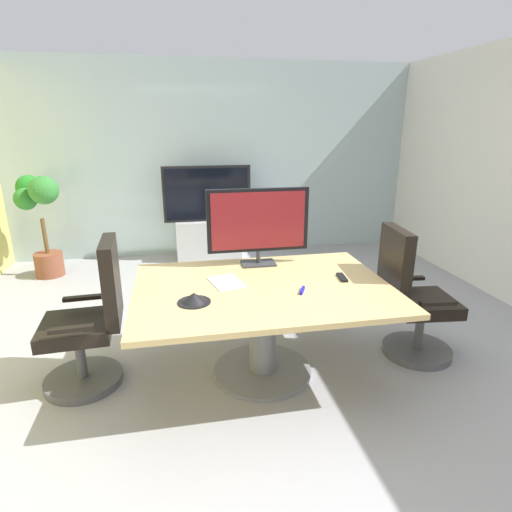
{
  "coord_description": "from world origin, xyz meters",
  "views": [
    {
      "loc": [
        -0.58,
        -2.76,
        1.86
      ],
      "look_at": [
        -0.0,
        0.24,
        0.87
      ],
      "focal_mm": 29.14,
      "sensor_mm": 36.0,
      "label": 1
    }
  ],
  "objects_px": {
    "conference_table": "(262,307)",
    "remote_control": "(342,277)",
    "conference_phone": "(194,298)",
    "wall_display_unit": "(208,228)",
    "office_chair_left": "(91,327)",
    "office_chair_right": "(411,304)",
    "tv_monitor": "(258,222)",
    "potted_plant": "(41,209)"
  },
  "relations": [
    {
      "from": "wall_display_unit",
      "to": "office_chair_left",
      "type": "bearing_deg",
      "value": -110.69
    },
    {
      "from": "conference_phone",
      "to": "wall_display_unit",
      "type": "bearing_deg",
      "value": 83.82
    },
    {
      "from": "office_chair_left",
      "to": "conference_phone",
      "type": "distance_m",
      "value": 0.86
    },
    {
      "from": "conference_table",
      "to": "wall_display_unit",
      "type": "bearing_deg",
      "value": 93.09
    },
    {
      "from": "office_chair_right",
      "to": "tv_monitor",
      "type": "height_order",
      "value": "tv_monitor"
    },
    {
      "from": "tv_monitor",
      "to": "conference_table",
      "type": "bearing_deg",
      "value": -97.52
    },
    {
      "from": "office_chair_right",
      "to": "conference_table",
      "type": "bearing_deg",
      "value": 97.36
    },
    {
      "from": "wall_display_unit",
      "to": "remote_control",
      "type": "height_order",
      "value": "wall_display_unit"
    },
    {
      "from": "office_chair_left",
      "to": "tv_monitor",
      "type": "distance_m",
      "value": 1.5
    },
    {
      "from": "conference_table",
      "to": "office_chair_left",
      "type": "distance_m",
      "value": 1.25
    },
    {
      "from": "office_chair_right",
      "to": "tv_monitor",
      "type": "bearing_deg",
      "value": 74.52
    },
    {
      "from": "conference_table",
      "to": "tv_monitor",
      "type": "bearing_deg",
      "value": 82.48
    },
    {
      "from": "remote_control",
      "to": "wall_display_unit",
      "type": "bearing_deg",
      "value": 111.86
    },
    {
      "from": "office_chair_left",
      "to": "potted_plant",
      "type": "height_order",
      "value": "potted_plant"
    },
    {
      "from": "conference_table",
      "to": "remote_control",
      "type": "bearing_deg",
      "value": 2.92
    },
    {
      "from": "office_chair_right",
      "to": "remote_control",
      "type": "distance_m",
      "value": 0.67
    },
    {
      "from": "conference_table",
      "to": "remote_control",
      "type": "xyz_separation_m",
      "value": [
        0.63,
        0.03,
        0.18
      ]
    },
    {
      "from": "office_chair_left",
      "to": "office_chair_right",
      "type": "bearing_deg",
      "value": 84.76
    },
    {
      "from": "remote_control",
      "to": "conference_phone",
      "type": "bearing_deg",
      "value": -161.34
    },
    {
      "from": "tv_monitor",
      "to": "conference_phone",
      "type": "xyz_separation_m",
      "value": [
        -0.57,
        -0.7,
        -0.33
      ]
    },
    {
      "from": "wall_display_unit",
      "to": "conference_phone",
      "type": "height_order",
      "value": "wall_display_unit"
    },
    {
      "from": "office_chair_right",
      "to": "conference_phone",
      "type": "bearing_deg",
      "value": 103.62
    },
    {
      "from": "wall_display_unit",
      "to": "potted_plant",
      "type": "relative_size",
      "value": 1.02
    },
    {
      "from": "tv_monitor",
      "to": "office_chair_right",
      "type": "bearing_deg",
      "value": -21.43
    },
    {
      "from": "office_chair_right",
      "to": "conference_phone",
      "type": "relative_size",
      "value": 4.95
    },
    {
      "from": "office_chair_left",
      "to": "wall_display_unit",
      "type": "distance_m",
      "value": 3.05
    },
    {
      "from": "wall_display_unit",
      "to": "remote_control",
      "type": "xyz_separation_m",
      "value": [
        0.79,
        -2.94,
        0.29
      ]
    },
    {
      "from": "tv_monitor",
      "to": "potted_plant",
      "type": "height_order",
      "value": "tv_monitor"
    },
    {
      "from": "tv_monitor",
      "to": "remote_control",
      "type": "distance_m",
      "value": 0.81
    },
    {
      "from": "conference_table",
      "to": "conference_phone",
      "type": "relative_size",
      "value": 8.42
    },
    {
      "from": "remote_control",
      "to": "potted_plant",
      "type": "bearing_deg",
      "value": 144.48
    },
    {
      "from": "tv_monitor",
      "to": "potted_plant",
      "type": "relative_size",
      "value": 0.66
    },
    {
      "from": "potted_plant",
      "to": "conference_phone",
      "type": "relative_size",
      "value": 5.81
    },
    {
      "from": "tv_monitor",
      "to": "wall_display_unit",
      "type": "xyz_separation_m",
      "value": [
        -0.23,
        2.48,
        -0.64
      ]
    },
    {
      "from": "office_chair_left",
      "to": "wall_display_unit",
      "type": "xyz_separation_m",
      "value": [
        1.08,
        2.86,
        -0.01
      ]
    },
    {
      "from": "tv_monitor",
      "to": "conference_phone",
      "type": "relative_size",
      "value": 3.82
    },
    {
      "from": "conference_phone",
      "to": "remote_control",
      "type": "distance_m",
      "value": 1.16
    },
    {
      "from": "conference_table",
      "to": "remote_control",
      "type": "height_order",
      "value": "remote_control"
    },
    {
      "from": "conference_phone",
      "to": "potted_plant",
      "type": "bearing_deg",
      "value": 121.09
    },
    {
      "from": "office_chair_right",
      "to": "potted_plant",
      "type": "bearing_deg",
      "value": 59.06
    },
    {
      "from": "tv_monitor",
      "to": "conference_phone",
      "type": "height_order",
      "value": "tv_monitor"
    },
    {
      "from": "office_chair_left",
      "to": "conference_phone",
      "type": "bearing_deg",
      "value": 63.24
    }
  ]
}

